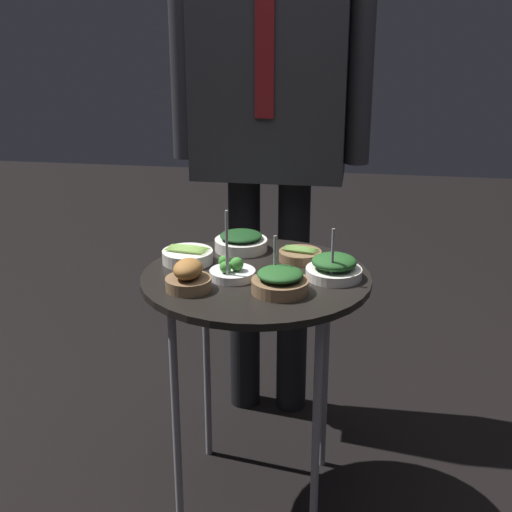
% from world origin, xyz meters
% --- Properties ---
extents(ground_plane, '(8.00, 8.00, 0.00)m').
position_xyz_m(ground_plane, '(0.00, 0.00, 0.00)').
color(ground_plane, black).
extents(serving_cart, '(0.57, 0.57, 0.66)m').
position_xyz_m(serving_cart, '(0.00, 0.00, 0.61)').
color(serving_cart, black).
rests_on(serving_cart, ground_plane).
extents(bowl_spinach_back_right, '(0.14, 0.14, 0.05)m').
position_xyz_m(bowl_spinach_back_right, '(-0.07, 0.18, 0.69)').
color(bowl_spinach_back_right, silver).
rests_on(bowl_spinach_back_right, serving_cart).
extents(bowl_asparagus_back_left, '(0.11, 0.11, 0.03)m').
position_xyz_m(bowl_asparagus_back_left, '(0.10, 0.12, 0.68)').
color(bowl_asparagus_back_left, brown).
rests_on(bowl_asparagus_back_left, serving_cart).
extents(bowl_broccoli_near_rim, '(0.11, 0.11, 0.18)m').
position_xyz_m(bowl_broccoli_near_rim, '(-0.06, -0.03, 0.68)').
color(bowl_broccoli_near_rim, silver).
rests_on(bowl_broccoli_near_rim, serving_cart).
extents(bowl_asparagus_center, '(0.13, 0.13, 0.04)m').
position_xyz_m(bowl_asparagus_center, '(-0.19, 0.06, 0.68)').
color(bowl_asparagus_center, silver).
rests_on(bowl_asparagus_center, serving_cart).
extents(bowl_spinach_mid_right, '(0.14, 0.14, 0.13)m').
position_xyz_m(bowl_spinach_mid_right, '(0.07, -0.10, 0.69)').
color(bowl_spinach_mid_right, brown).
rests_on(bowl_spinach_mid_right, serving_cart).
extents(bowl_roast_mid_left, '(0.11, 0.11, 0.07)m').
position_xyz_m(bowl_roast_mid_left, '(-0.14, -0.12, 0.69)').
color(bowl_roast_mid_left, brown).
rests_on(bowl_roast_mid_left, serving_cart).
extents(bowl_spinach_front_center, '(0.14, 0.14, 0.14)m').
position_xyz_m(bowl_spinach_front_center, '(0.19, 0.01, 0.69)').
color(bowl_spinach_front_center, silver).
rests_on(bowl_spinach_front_center, serving_cart).
extents(waiter_figure, '(0.60, 0.22, 1.62)m').
position_xyz_m(waiter_figure, '(-0.03, 0.48, 1.03)').
color(waiter_figure, black).
rests_on(waiter_figure, ground_plane).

